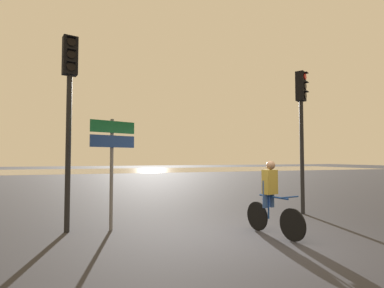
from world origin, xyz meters
name	(u,v)px	position (x,y,z in m)	size (l,w,h in m)	color
ground_plane	(249,240)	(0.00, 0.00, 0.00)	(120.00, 120.00, 0.00)	#28282D
water_strip	(112,171)	(0.00, 35.67, 0.00)	(80.00, 16.00, 0.01)	gray
traffic_light_near_left	(69,95)	(-3.59, 1.92, 3.13)	(0.37, 0.39, 4.51)	black
traffic_light_near_right	(301,114)	(2.99, 1.98, 3.01)	(0.40, 0.42, 4.33)	black
direction_sign_post	(112,153)	(-2.62, 1.75, 1.79)	(1.04, 0.42, 2.60)	slate
cyclist	(271,197)	(0.67, 0.20, 0.82)	(0.50, 1.69, 1.62)	black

